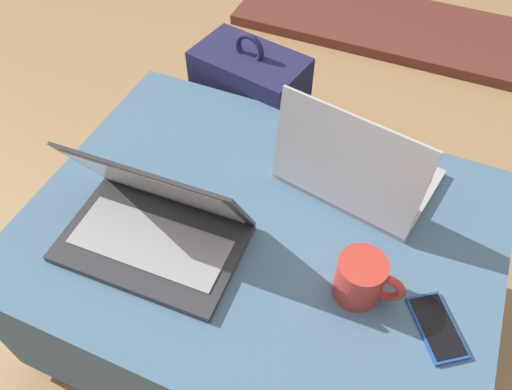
{
  "coord_description": "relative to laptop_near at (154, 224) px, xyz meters",
  "views": [
    {
      "loc": [
        0.24,
        -0.57,
        1.29
      ],
      "look_at": [
        -0.02,
        0.01,
        0.51
      ],
      "focal_mm": 35.0,
      "sensor_mm": 36.0,
      "label": 1
    }
  ],
  "objects": [
    {
      "name": "fireplace_hearth",
      "position": [
        0.18,
        1.66,
        -0.46
      ],
      "size": [
        1.4,
        0.5,
        0.04
      ],
      "color": "brown",
      "rests_on": "ground_plane"
    },
    {
      "name": "laptop_near",
      "position": [
        0.0,
        0.0,
        0.0
      ],
      "size": [
        0.37,
        0.24,
        0.22
      ],
      "rotation": [
        0.0,
        0.0,
        0.03
      ],
      "color": "#333338",
      "rests_on": "ottoman"
    },
    {
      "name": "ottoman",
      "position": [
        0.18,
        0.11,
        -0.26
      ],
      "size": [
        0.99,
        0.75,
        0.43
      ],
      "color": "#2A3D4E",
      "rests_on": "ground_plane"
    },
    {
      "name": "coffee_mug",
      "position": [
        0.42,
        0.04,
        0.0
      ],
      "size": [
        0.13,
        0.09,
        0.1
      ],
      "color": "red",
      "rests_on": "ottoman"
    },
    {
      "name": "cell_phone",
      "position": [
        0.57,
        0.03,
        -0.04
      ],
      "size": [
        0.13,
        0.15,
        0.01
      ],
      "rotation": [
        0.0,
        0.0,
        0.62
      ],
      "color": "#1E4C9E",
      "rests_on": "ottoman"
    },
    {
      "name": "backpack",
      "position": [
        -0.05,
        0.6,
        -0.24
      ],
      "size": [
        0.34,
        0.28,
        0.55
      ],
      "rotation": [
        0.0,
        0.0,
        2.95
      ],
      "color": "#23234C",
      "rests_on": "ground_plane"
    },
    {
      "name": "ground_plane",
      "position": [
        0.18,
        0.11,
        -0.48
      ],
      "size": [
        14.0,
        14.0,
        0.0
      ],
      "primitive_type": "plane",
      "color": "tan"
    },
    {
      "name": "laptop_far",
      "position": [
        0.33,
        0.3,
        0.0
      ],
      "size": [
        0.36,
        0.29,
        0.24
      ],
      "rotation": [
        0.0,
        0.0,
        2.95
      ],
      "color": "#B7B7BC",
      "rests_on": "ottoman"
    }
  ]
}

